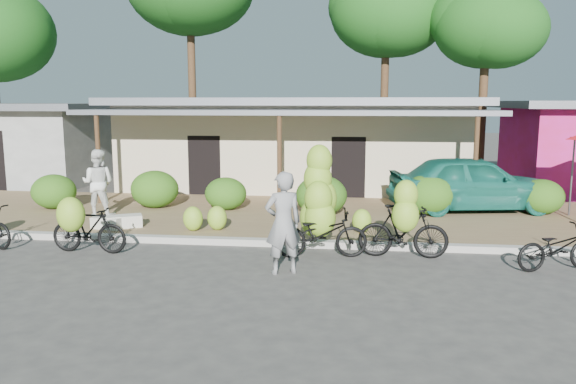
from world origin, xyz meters
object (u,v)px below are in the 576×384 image
sack_near (124,221)px  sack_far (108,223)px  teal_van (473,183)px  tree_center_right (382,11)px  bike_right (404,227)px  bike_left (85,227)px  bike_center (320,214)px  tree_near_right (482,24)px  bystander (98,183)px  bike_far_right (558,248)px  vendor (283,223)px

sack_near → sack_far: (-0.36, -0.18, -0.01)m
sack_near → teal_van: teal_van is taller
tree_center_right → bike_right: tree_center_right is taller
bike_left → bike_center: (4.94, 0.62, 0.26)m
tree_near_right → tree_center_right: bearing=153.4°
bystander → sack_far: bearing=118.3°
sack_near → bike_center: bearing=-16.5°
bike_left → tree_near_right: bearing=-34.9°
tree_near_right → bike_right: bearing=-107.0°
tree_near_right → bike_far_right: (-1.19, -13.79, -5.94)m
sack_near → sack_far: bearing=-153.0°
tree_center_right → bystander: tree_center_right is taller
bike_center → bike_far_right: (4.63, -0.63, -0.42)m
bike_far_right → bystander: (-10.86, 3.38, 0.59)m
bike_left → bike_far_right: bike_left is taller
bike_left → teal_van: teal_van is taller
bike_left → sack_near: (-0.04, 2.09, -0.33)m
bike_center → vendor: size_ratio=1.19×
bike_right → vendor: bearing=120.6°
tree_near_right → bike_far_right: tree_near_right is taller
bike_far_right → teal_van: 5.43m
bike_center → teal_van: (4.08, 4.75, 0.06)m
tree_center_right → bike_left: bearing=-113.2°
vendor → teal_van: vendor is taller
bike_far_right → teal_van: size_ratio=0.38×
tree_center_right → teal_van: (2.27, -10.41, -6.38)m
bike_right → vendor: 2.67m
sack_near → bike_left: bearing=-89.0°
tree_near_right → vendor: tree_near_right is taller
sack_near → bike_right: bearing=-13.8°
bike_right → sack_near: bearing=78.5°
vendor → tree_near_right: bearing=-138.3°
vendor → bystander: size_ratio=1.07×
bike_center → bystander: bearing=57.6°
tree_center_right → vendor: bearing=-98.3°
bike_left → vendor: vendor is taller
bike_right → bike_left: bearing=96.0°
vendor → sack_near: bearing=-58.2°
sack_near → teal_van: size_ratio=0.18×
sack_far → teal_van: (9.42, 3.46, 0.67)m
bike_far_right → vendor: (-5.23, -0.81, 0.53)m
bike_far_right → sack_near: 9.84m
tree_center_right → bike_left: tree_center_right is taller
tree_center_right → tree_near_right: 4.57m
bike_center → bike_right: bearing=-104.5°
bystander → bike_left: bearing=107.6°
bike_left → bike_right: bike_right is taller
tree_near_right → sack_near: 17.05m
bike_right → sack_near: 6.93m
bike_right → vendor: vendor is taller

